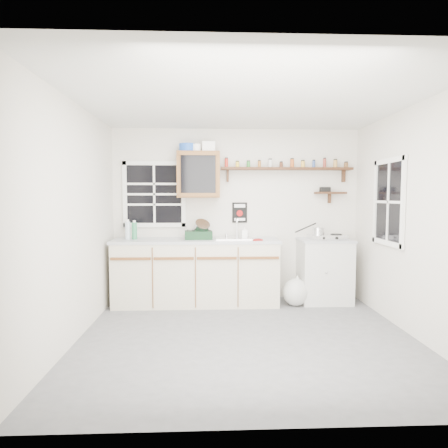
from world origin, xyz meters
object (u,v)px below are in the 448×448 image
object	(u,v)px
dish_rack	(199,232)
hotplate	(327,237)
main_cabinet	(196,271)
spice_shelf	(287,168)
right_cabinet	(324,270)
upper_cabinet	(199,175)

from	to	relation	value
dish_rack	hotplate	distance (m)	1.82
main_cabinet	dish_rack	xyz separation A→B (m)	(0.05, 0.02, 0.55)
spice_shelf	right_cabinet	bearing A→B (deg)	-19.84
upper_cabinet	dish_rack	xyz separation A→B (m)	(0.01, -0.12, -0.81)
upper_cabinet	main_cabinet	bearing A→B (deg)	-103.68
right_cabinet	hotplate	distance (m)	0.49
main_cabinet	hotplate	world-z (taller)	hotplate
main_cabinet	hotplate	xyz separation A→B (m)	(1.86, 0.01, 0.48)
upper_cabinet	hotplate	distance (m)	2.03
right_cabinet	main_cabinet	bearing A→B (deg)	-179.21
upper_cabinet	dish_rack	bearing A→B (deg)	-84.76
right_cabinet	hotplate	xyz separation A→B (m)	(0.03, -0.02, 0.49)
main_cabinet	hotplate	bearing A→B (deg)	0.17
upper_cabinet	hotplate	xyz separation A→B (m)	(1.83, -0.14, -0.88)
upper_cabinet	spice_shelf	world-z (taller)	upper_cabinet
main_cabinet	hotplate	size ratio (longest dim) A/B	4.31
dish_rack	hotplate	bearing A→B (deg)	-4.46
dish_rack	spice_shelf	bearing A→B (deg)	4.61
right_cabinet	spice_shelf	world-z (taller)	spice_shelf
main_cabinet	dish_rack	bearing A→B (deg)	27.42
spice_shelf	hotplate	distance (m)	1.15
main_cabinet	hotplate	distance (m)	1.92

